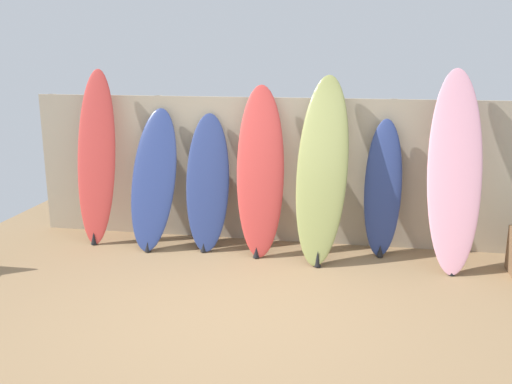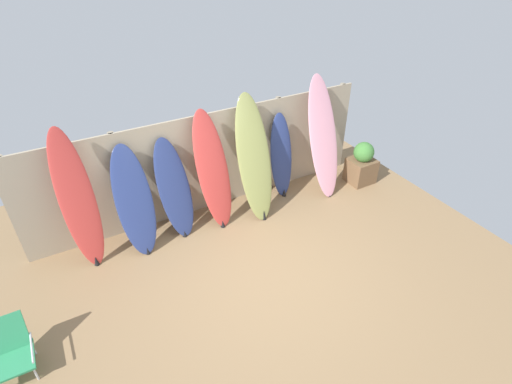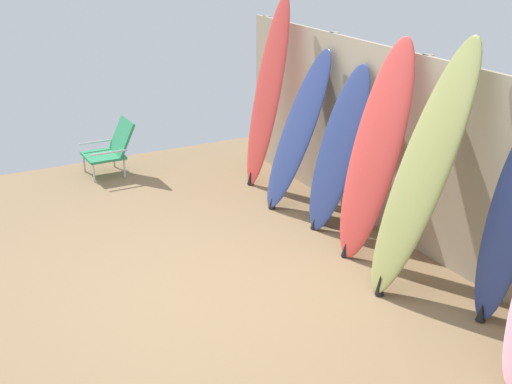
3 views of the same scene
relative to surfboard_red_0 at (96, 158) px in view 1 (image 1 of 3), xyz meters
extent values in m
plane|color=#8E704C|center=(2.13, -1.64, -1.05)|extent=(7.68, 7.68, 0.00)
cube|color=tan|center=(2.13, 0.36, -0.15)|extent=(6.08, 0.04, 1.80)
cylinder|color=gray|center=(-0.75, 0.40, -0.15)|extent=(0.10, 0.10, 1.80)
cylinder|color=gray|center=(0.69, 0.40, -0.15)|extent=(0.10, 0.10, 1.80)
cylinder|color=gray|center=(2.13, 0.40, -0.15)|extent=(0.10, 0.10, 1.80)
cylinder|color=gray|center=(3.57, 0.40, -0.15)|extent=(0.10, 0.10, 1.80)
ellipsoid|color=#D13D38|center=(0.00, 0.00, 0.01)|extent=(0.52, 0.55, 2.14)
cone|color=black|center=(0.00, -0.22, -0.97)|extent=(0.08, 0.08, 0.15)
ellipsoid|color=navy|center=(0.75, -0.05, -0.22)|extent=(0.58, 0.75, 1.67)
cone|color=black|center=(0.75, -0.36, -0.99)|extent=(0.08, 0.08, 0.11)
ellipsoid|color=navy|center=(1.41, 0.02, -0.25)|extent=(0.59, 0.66, 1.61)
cone|color=black|center=(1.41, -0.24, -0.99)|extent=(0.08, 0.08, 0.10)
ellipsoid|color=#D13D38|center=(2.07, -0.05, -0.07)|extent=(0.63, 0.72, 1.97)
cone|color=black|center=(2.07, -0.33, -0.98)|extent=(0.08, 0.08, 0.12)
ellipsoid|color=olive|center=(2.79, -0.13, -0.01)|extent=(0.65, 0.89, 2.09)
cone|color=black|center=(2.79, -0.49, -0.96)|extent=(0.08, 0.08, 0.18)
ellipsoid|color=navy|center=(3.49, 0.11, -0.26)|extent=(0.45, 0.39, 1.59)
cone|color=black|center=(3.49, -0.05, -0.97)|extent=(0.08, 0.08, 0.14)
ellipsoid|color=pink|center=(4.22, -0.13, 0.03)|extent=(0.58, 0.81, 2.17)
cone|color=black|center=(4.22, -0.47, -0.99)|extent=(0.08, 0.08, 0.11)
camera|label=1|loc=(3.17, -6.48, 1.30)|focal=40.00mm
camera|label=2|loc=(-0.02, -5.25, 3.31)|focal=28.00mm
camera|label=3|loc=(6.86, -3.82, 1.87)|focal=50.00mm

